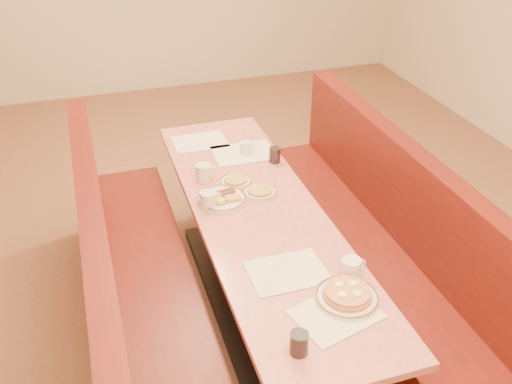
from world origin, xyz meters
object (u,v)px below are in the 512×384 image
object	(u,v)px
pancake_plate	(347,296)
booth_right	(370,244)
coffee_mug_b	(209,199)
eggs_plate	(221,198)
soda_tumbler_mid	(275,155)
diner_table	(259,265)
coffee_mug_c	(246,147)
booth_left	(135,292)
coffee_mug_d	(204,172)
soda_tumbler_near	(299,343)
coffee_mug_a	(352,268)

from	to	relation	value
pancake_plate	booth_right	bearing A→B (deg)	54.16
pancake_plate	coffee_mug_b	xyz separation A→B (m)	(-0.41, 0.94, 0.03)
pancake_plate	eggs_plate	bearing A→B (deg)	108.54
eggs_plate	soda_tumbler_mid	size ratio (longest dim) A/B	2.89
diner_table	coffee_mug_c	xyz separation A→B (m)	(0.14, 0.71, 0.42)
booth_left	pancake_plate	xyz separation A→B (m)	(0.89, -0.80, 0.41)
coffee_mug_b	coffee_mug_d	xyz separation A→B (m)	(0.05, 0.31, -0.00)
pancake_plate	soda_tumbler_mid	xyz separation A→B (m)	(0.12, 1.33, 0.03)
coffee_mug_d	soda_tumbler_near	size ratio (longest dim) A/B	1.25
eggs_plate	soda_tumbler_mid	bearing A→B (deg)	37.93
booth_left	soda_tumbler_mid	bearing A→B (deg)	27.91
booth_right	soda_tumbler_mid	world-z (taller)	booth_right
booth_right	soda_tumbler_near	world-z (taller)	booth_right
booth_right	soda_tumbler_near	bearing A→B (deg)	-131.25
coffee_mug_b	soda_tumbler_near	bearing A→B (deg)	-99.07
booth_right	eggs_plate	distance (m)	1.01
pancake_plate	coffee_mug_a	size ratio (longest dim) A/B	2.22
eggs_plate	soda_tumbler_near	world-z (taller)	soda_tumbler_near
coffee_mug_a	soda_tumbler_near	bearing A→B (deg)	-147.98
booth_right	eggs_plate	xyz separation A→B (m)	(-0.90, 0.19, 0.41)
pancake_plate	coffee_mug_c	distance (m)	1.51
eggs_plate	diner_table	bearing A→B (deg)	-47.32
coffee_mug_c	diner_table	bearing A→B (deg)	-107.85
coffee_mug_b	soda_tumbler_near	world-z (taller)	soda_tumbler_near
diner_table	soda_tumbler_near	bearing A→B (deg)	-99.15
diner_table	pancake_plate	bearing A→B (deg)	-78.76
diner_table	soda_tumbler_mid	xyz separation A→B (m)	(0.28, 0.54, 0.43)
booth_right	coffee_mug_d	bearing A→B (deg)	154.17
booth_right	coffee_mug_a	xyz separation A→B (m)	(-0.49, -0.66, 0.44)
eggs_plate	soda_tumbler_near	size ratio (longest dim) A/B	2.78
pancake_plate	coffee_mug_c	bearing A→B (deg)	90.79
booth_left	soda_tumbler_near	distance (m)	1.25
diner_table	soda_tumbler_near	world-z (taller)	soda_tumbler_near
pancake_plate	coffee_mug_d	distance (m)	1.30
booth_left	eggs_plate	bearing A→B (deg)	18.24
coffee_mug_b	coffee_mug_c	xyz separation A→B (m)	(0.39, 0.57, -0.01)
diner_table	eggs_plate	world-z (taller)	eggs_plate
coffee_mug_b	coffee_mug_c	world-z (taller)	coffee_mug_b
booth_right	diner_table	bearing A→B (deg)	180.00
booth_right	soda_tumbler_near	xyz separation A→B (m)	(-0.90, -1.02, 0.44)
booth_left	pancake_plate	bearing A→B (deg)	-41.77
soda_tumbler_mid	booth_left	bearing A→B (deg)	-152.09
coffee_mug_b	booth_left	bearing A→B (deg)	-177.08
diner_table	coffee_mug_a	distance (m)	0.82
pancake_plate	booth_left	bearing A→B (deg)	138.23
eggs_plate	coffee_mug_c	size ratio (longest dim) A/B	2.77
diner_table	booth_right	distance (m)	0.73
eggs_plate	coffee_mug_d	world-z (taller)	coffee_mug_d
diner_table	coffee_mug_a	bearing A→B (deg)	-69.50
diner_table	coffee_mug_b	world-z (taller)	coffee_mug_b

